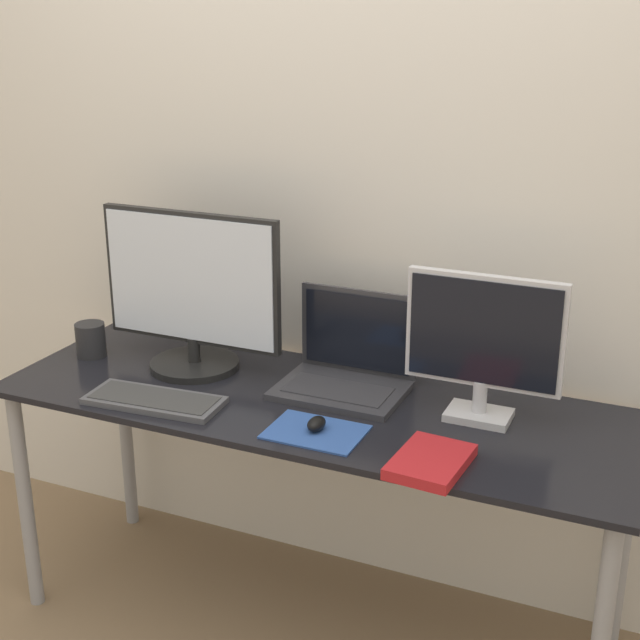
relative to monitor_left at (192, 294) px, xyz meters
The scene contains 10 objects.
wall_back 0.59m from the monitor_left, 35.60° to the left, with size 7.00×0.05×2.50m.
desk 0.51m from the monitor_left, ahead, with size 1.71×0.59×0.71m.
monitor_left is the anchor object (origin of this frame).
monitor_right 0.84m from the monitor_left, ahead, with size 0.39×0.11×0.38m.
laptop 0.49m from the monitor_left, ahead, with size 0.34×0.25×0.26m.
keyboard 0.34m from the monitor_left, 82.78° to the right, with size 0.37×0.17×0.02m.
mousepad 0.59m from the monitor_left, 26.24° to the right, with size 0.23×0.17×0.00m.
mouse 0.58m from the monitor_left, 25.65° to the right, with size 0.04×0.07×0.03m.
book 0.88m from the monitor_left, 20.11° to the right, with size 0.17×0.22×0.03m.
mug 0.38m from the monitor_left, behind, with size 0.09×0.09×0.10m.
Camera 1 is at (0.89, -1.67, 1.70)m, focal length 50.00 mm.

